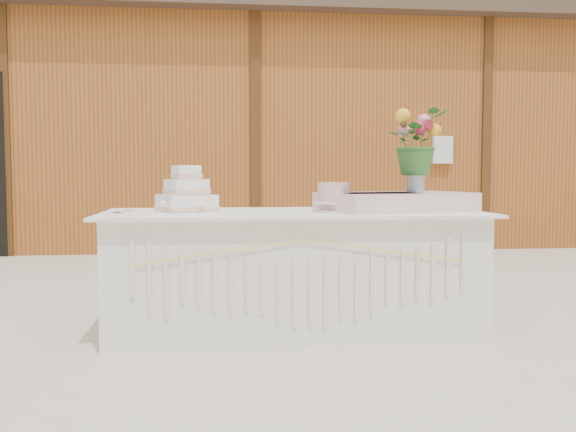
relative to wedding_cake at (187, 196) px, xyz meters
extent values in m
plane|color=beige|center=(0.67, -0.08, -0.87)|extent=(80.00, 80.00, 0.00)
cube|color=brown|center=(0.67, 5.92, 0.63)|extent=(12.00, 4.00, 3.00)
cube|color=#423125|center=(0.67, 5.92, 2.28)|extent=(12.60, 4.60, 0.30)
cube|color=white|center=(0.67, -0.08, -0.49)|extent=(2.28, 0.88, 0.75)
cube|color=white|center=(0.67, -0.08, -0.11)|extent=(2.40, 1.00, 0.02)
cube|color=white|center=(0.00, 0.00, -0.05)|extent=(0.41, 0.41, 0.11)
cube|color=#EAB594|center=(0.00, 0.00, -0.08)|extent=(0.43, 0.43, 0.02)
cube|color=white|center=(0.00, 0.00, 0.06)|extent=(0.30, 0.30, 0.10)
cube|color=#EAB594|center=(0.00, 0.00, 0.03)|extent=(0.31, 0.31, 0.02)
cube|color=white|center=(0.00, 0.00, 0.15)|extent=(0.19, 0.19, 0.09)
cube|color=#EAB594|center=(0.00, 0.00, 0.13)|extent=(0.21, 0.21, 0.02)
cylinder|color=white|center=(0.92, -0.18, -0.09)|extent=(0.22, 0.22, 0.01)
cylinder|color=white|center=(0.92, -0.18, -0.06)|extent=(0.06, 0.06, 0.04)
cylinder|color=white|center=(0.92, -0.18, -0.04)|extent=(0.26, 0.26, 0.01)
cylinder|color=#DB9EA5|center=(0.92, -0.18, 0.03)|extent=(0.20, 0.20, 0.12)
cube|color=beige|center=(1.34, -0.10, -0.04)|extent=(1.06, 0.82, 0.12)
cylinder|color=#BABBBF|center=(1.48, -0.06, 0.10)|extent=(0.12, 0.12, 0.16)
imported|color=#316528|center=(1.48, -0.06, 0.39)|extent=(0.50, 0.49, 0.43)
camera|label=1|loc=(0.20, -4.12, 0.16)|focal=40.00mm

